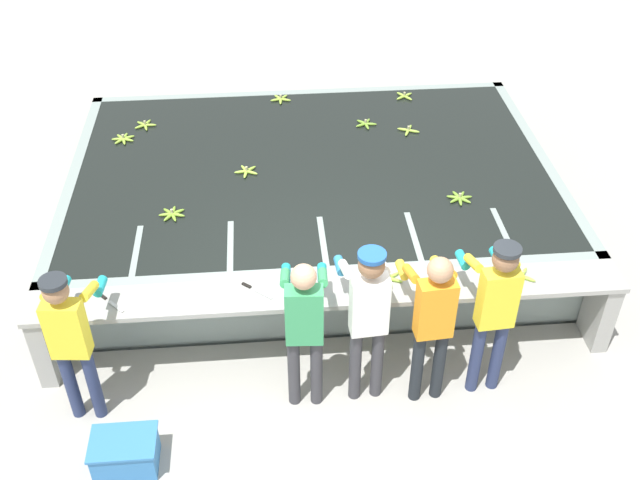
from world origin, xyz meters
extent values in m
plane|color=#A3A099|center=(0.00, 0.00, 0.00)|extent=(80.00, 80.00, 0.00)
cube|color=gray|center=(0.00, 2.37, 0.03)|extent=(5.48, 3.84, 0.06)
cube|color=gray|center=(0.00, 0.51, 0.42)|extent=(5.48, 0.12, 0.84)
cube|color=gray|center=(0.00, 4.23, 0.42)|extent=(5.48, 0.12, 0.84)
cube|color=gray|center=(-2.68, 2.37, 0.42)|extent=(0.12, 3.84, 0.84)
cube|color=gray|center=(2.68, 2.37, 0.42)|extent=(0.12, 3.84, 0.84)
cube|color=black|center=(0.00, 2.37, 0.45)|extent=(5.24, 3.60, 0.78)
cube|color=gray|center=(-1.83, 0.97, 0.42)|extent=(0.06, 0.80, 0.84)
cube|color=gray|center=(-0.91, 0.97, 0.42)|extent=(0.06, 0.80, 0.84)
cube|color=gray|center=(0.00, 0.97, 0.42)|extent=(0.06, 0.80, 0.84)
cube|color=gray|center=(0.91, 0.97, 0.42)|extent=(0.06, 0.80, 0.84)
cube|color=gray|center=(1.83, 0.97, 0.42)|extent=(0.06, 0.80, 0.84)
cube|color=#9E9E99|center=(0.00, 0.23, 0.82)|extent=(5.48, 0.45, 0.05)
cube|color=#9E9E99|center=(-2.64, 0.23, 0.40)|extent=(0.16, 0.41, 0.79)
cube|color=#9E9E99|center=(2.64, 0.23, 0.40)|extent=(0.16, 0.41, 0.79)
cylinder|color=navy|center=(-2.32, -0.31, 0.39)|extent=(0.11, 0.11, 0.78)
cylinder|color=navy|center=(-2.12, -0.33, 0.39)|extent=(0.11, 0.11, 0.78)
cube|color=yellow|center=(-2.22, -0.32, 1.06)|extent=(0.33, 0.20, 0.55)
sphere|color=#9E704C|center=(-2.22, -0.32, 1.47)|extent=(0.21, 0.21, 0.21)
cylinder|color=#282D33|center=(-2.22, -0.32, 1.57)|extent=(0.22, 0.22, 0.04)
cylinder|color=yellow|center=(-2.36, -0.05, 1.25)|extent=(0.11, 0.32, 0.18)
cylinder|color=#1EA3AD|center=(-2.33, 0.20, 1.09)|extent=(0.10, 0.21, 0.08)
cylinder|color=yellow|center=(-2.04, -0.08, 1.25)|extent=(0.11, 0.32, 0.18)
cylinder|color=#1EA3AD|center=(-2.01, 0.17, 1.09)|extent=(0.10, 0.21, 0.08)
cylinder|color=#38383D|center=(-0.37, -0.32, 0.40)|extent=(0.11, 0.11, 0.79)
cylinder|color=#38383D|center=(-0.17, -0.34, 0.40)|extent=(0.11, 0.11, 0.79)
cube|color=#38995B|center=(-0.27, -0.33, 1.07)|extent=(0.33, 0.19, 0.56)
sphere|color=tan|center=(-0.27, -0.33, 1.49)|extent=(0.21, 0.21, 0.21)
cylinder|color=#38995B|center=(-0.41, -0.07, 1.27)|extent=(0.10, 0.31, 0.18)
cylinder|color=teal|center=(-0.40, 0.18, 1.10)|extent=(0.10, 0.21, 0.08)
cylinder|color=#38995B|center=(-0.10, -0.09, 1.27)|extent=(0.10, 0.31, 0.18)
cylinder|color=teal|center=(-0.08, 0.16, 1.10)|extent=(0.10, 0.21, 0.08)
cylinder|color=#38383D|center=(0.18, -0.31, 0.41)|extent=(0.11, 0.11, 0.82)
cylinder|color=#38383D|center=(0.38, -0.29, 0.41)|extent=(0.11, 0.11, 0.82)
cube|color=white|center=(0.28, -0.30, 1.12)|extent=(0.33, 0.19, 0.58)
sphere|color=#896042|center=(0.28, -0.30, 1.55)|extent=(0.22, 0.22, 0.22)
cylinder|color=#1E5199|center=(0.28, -0.30, 1.65)|extent=(0.23, 0.23, 0.04)
cylinder|color=white|center=(0.10, -0.06, 1.32)|extent=(0.10, 0.31, 0.18)
cylinder|color=teal|center=(0.08, 0.19, 1.16)|extent=(0.10, 0.21, 0.08)
cylinder|color=white|center=(0.42, -0.04, 1.32)|extent=(0.10, 0.31, 0.18)
cylinder|color=teal|center=(0.40, 0.21, 1.16)|extent=(0.10, 0.21, 0.08)
cylinder|color=#1E2328|center=(0.73, -0.37, 0.40)|extent=(0.11, 0.11, 0.80)
cylinder|color=#1E2328|center=(0.93, -0.36, 0.40)|extent=(0.11, 0.11, 0.80)
cube|color=orange|center=(0.83, -0.36, 1.09)|extent=(0.33, 0.19, 0.57)
sphere|color=tan|center=(0.83, -0.36, 1.51)|extent=(0.22, 0.22, 0.22)
cylinder|color=orange|center=(0.65, -0.13, 1.29)|extent=(0.10, 0.31, 0.18)
cylinder|color=gold|center=(0.63, 0.12, 1.12)|extent=(0.10, 0.21, 0.08)
cylinder|color=orange|center=(0.97, -0.10, 1.29)|extent=(0.10, 0.31, 0.18)
cylinder|color=gold|center=(0.95, 0.15, 1.12)|extent=(0.10, 0.21, 0.08)
cylinder|color=navy|center=(1.28, -0.31, 0.41)|extent=(0.11, 0.11, 0.82)
cylinder|color=navy|center=(1.48, -0.30, 0.41)|extent=(0.11, 0.11, 0.82)
cube|color=yellow|center=(1.38, -0.30, 1.11)|extent=(0.33, 0.19, 0.58)
sphere|color=#896042|center=(1.38, -0.30, 1.54)|extent=(0.22, 0.22, 0.22)
cylinder|color=#282D33|center=(1.38, -0.30, 1.64)|extent=(0.23, 0.23, 0.04)
cylinder|color=yellow|center=(1.20, -0.06, 1.31)|extent=(0.10, 0.31, 0.18)
cylinder|color=#1EA3AD|center=(1.19, 0.19, 1.15)|extent=(0.10, 0.21, 0.08)
cylinder|color=yellow|center=(1.52, -0.04, 1.31)|extent=(0.10, 0.31, 0.18)
cylinder|color=#1EA3AD|center=(1.50, 0.21, 1.15)|extent=(0.10, 0.21, 0.08)
ellipsoid|color=#75A333|center=(0.70, 3.30, 0.86)|extent=(0.14, 0.15, 0.04)
ellipsoid|color=#75A333|center=(0.68, 3.24, 0.86)|extent=(0.17, 0.11, 0.04)
ellipsoid|color=#75A333|center=(0.74, 3.20, 0.86)|extent=(0.06, 0.17, 0.04)
ellipsoid|color=#75A333|center=(0.79, 3.25, 0.86)|extent=(0.17, 0.07, 0.04)
ellipsoid|color=#75A333|center=(0.76, 3.31, 0.86)|extent=(0.11, 0.17, 0.04)
cylinder|color=tan|center=(0.73, 3.26, 0.89)|extent=(0.03, 0.03, 0.04)
ellipsoid|color=#9EC642|center=(-0.34, 4.00, 0.86)|extent=(0.17, 0.08, 0.04)
ellipsoid|color=#9EC642|center=(-0.29, 3.96, 0.86)|extent=(0.05, 0.17, 0.04)
ellipsoid|color=#9EC642|center=(-0.23, 3.99, 0.86)|extent=(0.17, 0.10, 0.04)
ellipsoid|color=#9EC642|center=(-0.25, 4.05, 0.86)|extent=(0.14, 0.15, 0.04)
ellipsoid|color=#9EC642|center=(-0.32, 4.06, 0.86)|extent=(0.12, 0.16, 0.04)
cylinder|color=tan|center=(-0.29, 4.01, 0.89)|extent=(0.03, 0.03, 0.04)
ellipsoid|color=#9EC642|center=(1.26, 3.10, 0.86)|extent=(0.10, 0.17, 0.04)
ellipsoid|color=#9EC642|center=(1.18, 3.07, 0.86)|extent=(0.17, 0.10, 0.04)
ellipsoid|color=#9EC642|center=(1.21, 3.00, 0.86)|extent=(0.10, 0.17, 0.04)
ellipsoid|color=#9EC642|center=(1.28, 3.03, 0.86)|extent=(0.17, 0.10, 0.04)
cylinder|color=tan|center=(1.23, 3.05, 0.89)|extent=(0.03, 0.03, 0.04)
ellipsoid|color=#93BC3D|center=(-2.27, 3.14, 0.86)|extent=(0.17, 0.04, 0.04)
ellipsoid|color=#93BC3D|center=(-2.25, 3.09, 0.86)|extent=(0.13, 0.16, 0.04)
ellipsoid|color=#93BC3D|center=(-2.20, 3.08, 0.86)|extent=(0.07, 0.17, 0.04)
ellipsoid|color=#93BC3D|center=(-2.16, 3.11, 0.86)|extent=(0.17, 0.11, 0.04)
ellipsoid|color=#93BC3D|center=(-2.16, 3.16, 0.86)|extent=(0.17, 0.11, 0.04)
ellipsoid|color=#93BC3D|center=(-2.20, 3.19, 0.86)|extent=(0.07, 0.17, 0.04)
ellipsoid|color=#93BC3D|center=(-2.25, 3.18, 0.86)|extent=(0.13, 0.15, 0.04)
cylinder|color=tan|center=(-2.21, 3.14, 0.89)|extent=(0.03, 0.03, 0.04)
ellipsoid|color=#9EC642|center=(-0.75, 2.23, 0.86)|extent=(0.07, 0.17, 0.04)
ellipsoid|color=#9EC642|center=(-0.70, 2.26, 0.86)|extent=(0.17, 0.11, 0.04)
ellipsoid|color=#9EC642|center=(-0.70, 2.33, 0.86)|extent=(0.15, 0.14, 0.04)
ellipsoid|color=#9EC642|center=(-0.77, 2.34, 0.86)|extent=(0.10, 0.17, 0.04)
ellipsoid|color=#9EC642|center=(-0.80, 2.28, 0.86)|extent=(0.17, 0.06, 0.04)
cylinder|color=tan|center=(-0.74, 2.29, 0.89)|extent=(0.03, 0.03, 0.04)
ellipsoid|color=#9EC642|center=(1.30, 3.92, 0.86)|extent=(0.16, 0.13, 0.04)
ellipsoid|color=#9EC642|center=(1.37, 3.91, 0.86)|extent=(0.13, 0.16, 0.04)
ellipsoid|color=#9EC642|center=(1.39, 3.99, 0.86)|extent=(0.16, 0.13, 0.04)
ellipsoid|color=#9EC642|center=(1.31, 4.00, 0.86)|extent=(0.13, 0.16, 0.04)
cylinder|color=tan|center=(1.34, 3.96, 0.89)|extent=(0.03, 0.03, 0.04)
ellipsoid|color=#93BC3D|center=(-1.96, 3.51, 0.86)|extent=(0.10, 0.17, 0.04)
ellipsoid|color=#93BC3D|center=(-2.03, 3.49, 0.86)|extent=(0.15, 0.14, 0.04)
ellipsoid|color=#93BC3D|center=(-2.03, 3.43, 0.86)|extent=(0.16, 0.12, 0.04)
ellipsoid|color=#93BC3D|center=(-1.97, 3.41, 0.86)|extent=(0.07, 0.17, 0.04)
ellipsoid|color=#93BC3D|center=(-1.93, 3.45, 0.86)|extent=(0.17, 0.05, 0.04)
cylinder|color=tan|center=(-1.99, 3.46, 0.89)|extent=(0.03, 0.03, 0.04)
ellipsoid|color=#7FAD33|center=(-1.55, 1.48, 0.86)|extent=(0.12, 0.16, 0.04)
ellipsoid|color=#7FAD33|center=(-1.50, 1.48, 0.86)|extent=(0.09, 0.17, 0.04)
ellipsoid|color=#7FAD33|center=(-1.47, 1.51, 0.86)|extent=(0.17, 0.09, 0.04)
ellipsoid|color=#7FAD33|center=(-1.47, 1.56, 0.86)|extent=(0.16, 0.12, 0.04)
ellipsoid|color=#7FAD33|center=(-1.51, 1.58, 0.86)|extent=(0.06, 0.17, 0.04)
ellipsoid|color=#7FAD33|center=(-1.56, 1.57, 0.86)|extent=(0.14, 0.15, 0.04)
ellipsoid|color=#7FAD33|center=(-1.57, 1.52, 0.86)|extent=(0.17, 0.05, 0.04)
cylinder|color=tan|center=(-1.52, 1.53, 0.89)|extent=(0.03, 0.03, 0.04)
ellipsoid|color=#75A333|center=(1.51, 1.51, 0.86)|extent=(0.06, 0.17, 0.04)
ellipsoid|color=#75A333|center=(1.56, 1.52, 0.86)|extent=(0.15, 0.15, 0.04)
ellipsoid|color=#75A333|center=(1.57, 1.57, 0.86)|extent=(0.17, 0.05, 0.04)
ellipsoid|color=#75A333|center=(1.55, 1.61, 0.86)|extent=(0.12, 0.16, 0.04)
ellipsoid|color=#75A333|center=(1.50, 1.61, 0.86)|extent=(0.09, 0.17, 0.04)
ellipsoid|color=#75A333|center=(1.47, 1.58, 0.86)|extent=(0.17, 0.09, 0.04)
ellipsoid|color=#75A333|center=(1.47, 1.53, 0.86)|extent=(0.16, 0.12, 0.04)
cylinder|color=tan|center=(1.52, 1.56, 0.89)|extent=(0.03, 0.03, 0.04)
ellipsoid|color=#9EC642|center=(1.76, 0.20, 0.86)|extent=(0.13, 0.16, 0.04)
ellipsoid|color=#9EC642|center=(1.83, 0.21, 0.86)|extent=(0.16, 0.13, 0.04)
ellipsoid|color=#9EC642|center=(1.82, 0.29, 0.86)|extent=(0.13, 0.16, 0.04)
ellipsoid|color=#9EC642|center=(1.75, 0.28, 0.86)|extent=(0.16, 0.13, 0.04)
cylinder|color=tan|center=(1.79, 0.25, 0.89)|extent=(0.03, 0.03, 0.04)
ellipsoid|color=#93BC3D|center=(0.51, 0.29, 0.86)|extent=(0.16, 0.12, 0.04)
ellipsoid|color=#93BC3D|center=(0.56, 0.27, 0.86)|extent=(0.05, 0.17, 0.04)
ellipsoid|color=#93BC3D|center=(0.60, 0.30, 0.86)|extent=(0.17, 0.11, 0.04)
ellipsoid|color=#93BC3D|center=(0.60, 0.35, 0.86)|extent=(0.16, 0.12, 0.04)
ellipsoid|color=#93BC3D|center=(0.55, 0.38, 0.86)|extent=(0.05, 0.17, 0.04)
ellipsoid|color=#93BC3D|center=(0.50, 0.35, 0.86)|extent=(0.17, 0.11, 0.04)
cylinder|color=tan|center=(0.55, 0.32, 0.89)|extent=(0.03, 0.03, 0.04)
cube|color=silver|center=(-0.61, 0.21, 0.85)|extent=(0.17, 0.15, 0.00)
cube|color=black|center=(-0.76, 0.34, 0.85)|extent=(0.09, 0.08, 0.02)
cube|color=silver|center=(-1.92, 0.16, 0.85)|extent=(0.16, 0.17, 0.00)
cube|color=black|center=(-2.05, 0.30, 0.85)|extent=(0.09, 0.09, 0.02)
cube|color=#3375B7|center=(-1.82, -0.90, 0.15)|extent=(0.52, 0.36, 0.30)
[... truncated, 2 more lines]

